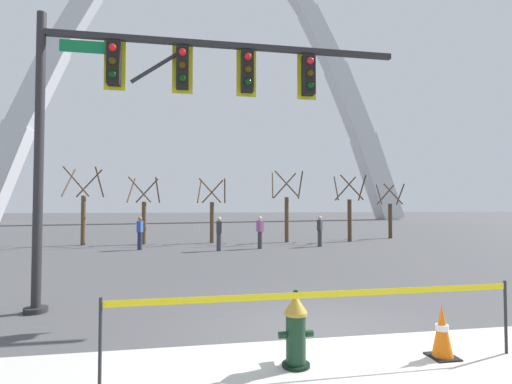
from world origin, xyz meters
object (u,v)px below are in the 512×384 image
object	(u,v)px
pedestrian_standing_center	(260,232)
pedestrian_near_trees	(320,231)
monument_arch	(205,80)
traffic_cone_by_hydrant	(442,332)
traffic_signal_gantry	(162,97)
fire_hydrant	(296,331)
pedestrian_walking_left	(219,233)
pedestrian_walking_right	(140,233)

from	to	relation	value
pedestrian_standing_center	pedestrian_near_trees	bearing A→B (deg)	7.60
pedestrian_near_trees	monument_arch	bearing A→B (deg)	97.07
traffic_cone_by_hydrant	traffic_signal_gantry	bearing A→B (deg)	139.54
traffic_signal_gantry	pedestrian_standing_center	xyz separation A→B (m)	(4.04, 10.45, -3.59)
pedestrian_near_trees	traffic_signal_gantry	bearing A→B (deg)	-123.72
fire_hydrant	pedestrian_near_trees	world-z (taller)	pedestrian_near_trees
fire_hydrant	monument_arch	xyz separation A→B (m)	(0.78, 50.76, 19.81)
traffic_cone_by_hydrant	pedestrian_walking_left	xyz separation A→B (m)	(-2.05, 13.29, 0.46)
fire_hydrant	monument_arch	bearing A→B (deg)	89.12
pedestrian_walking_left	traffic_cone_by_hydrant	bearing A→B (deg)	-81.24
traffic_signal_gantry	pedestrian_standing_center	distance (m)	11.77
pedestrian_walking_right	pedestrian_near_trees	world-z (taller)	same
traffic_cone_by_hydrant	pedestrian_walking_right	xyz separation A→B (m)	(-5.74, 14.37, 0.46)
monument_arch	pedestrian_standing_center	world-z (taller)	monument_arch
fire_hydrant	pedestrian_walking_left	bearing A→B (deg)	89.90
monument_arch	pedestrian_walking_right	distance (m)	41.56
monument_arch	pedestrian_near_trees	bearing A→B (deg)	-82.93
monument_arch	pedestrian_walking_left	distance (m)	42.28
traffic_signal_gantry	monument_arch	bearing A→B (deg)	86.70
traffic_signal_gantry	pedestrian_near_trees	xyz separation A→B (m)	(7.26, 10.88, -3.59)
pedestrian_walking_left	pedestrian_standing_center	bearing A→B (deg)	16.24
traffic_signal_gantry	pedestrian_walking_left	size ratio (longest dim) A/B	4.92
traffic_signal_gantry	pedestrian_near_trees	size ratio (longest dim) A/B	4.92
pedestrian_standing_center	pedestrian_walking_right	xyz separation A→B (m)	(-5.76, 0.48, 0.00)
traffic_signal_gantry	pedestrian_near_trees	distance (m)	13.57
monument_arch	traffic_signal_gantry	bearing A→B (deg)	-93.30
fire_hydrant	traffic_cone_by_hydrant	xyz separation A→B (m)	(2.07, -0.06, -0.11)
traffic_signal_gantry	pedestrian_standing_center	world-z (taller)	traffic_signal_gantry
fire_hydrant	monument_arch	size ratio (longest dim) A/B	0.02
pedestrian_standing_center	traffic_signal_gantry	bearing A→B (deg)	-111.12
traffic_cone_by_hydrant	monument_arch	size ratio (longest dim) A/B	0.01
pedestrian_walking_left	pedestrian_near_trees	xyz separation A→B (m)	(5.29, 1.03, 0.00)
traffic_cone_by_hydrant	monument_arch	bearing A→B (deg)	91.45
pedestrian_standing_center	pedestrian_walking_left	bearing A→B (deg)	-163.76
pedestrian_walking_right	pedestrian_walking_left	bearing A→B (deg)	-16.32
traffic_cone_by_hydrant	pedestrian_walking_left	world-z (taller)	pedestrian_walking_left
traffic_cone_by_hydrant	pedestrian_near_trees	bearing A→B (deg)	77.25
traffic_cone_by_hydrant	monument_arch	xyz separation A→B (m)	(-1.29, 50.82, 19.92)
traffic_cone_by_hydrant	pedestrian_near_trees	world-z (taller)	pedestrian_near_trees
fire_hydrant	traffic_cone_by_hydrant	world-z (taller)	fire_hydrant
fire_hydrant	traffic_signal_gantry	size ratio (longest dim) A/B	0.13
fire_hydrant	pedestrian_walking_left	distance (m)	13.23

